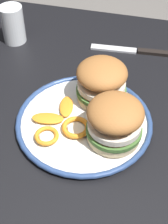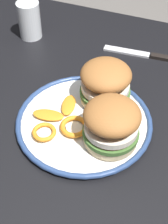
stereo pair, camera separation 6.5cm
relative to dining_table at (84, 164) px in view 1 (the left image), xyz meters
The scene contains 10 objects.
dining_table is the anchor object (origin of this frame).
dinner_plate 0.11m from the dining_table, 103.90° to the left, with size 0.31×0.31×0.02m.
sandwich_half_left 0.20m from the dining_table, 85.56° to the left, with size 0.15×0.15×0.10m.
sandwich_half_right 0.17m from the dining_table, 12.55° to the left, with size 0.15×0.15×0.10m.
orange_peel_curled 0.13m from the dining_table, 163.34° to the right, with size 0.07×0.07×0.01m.
orange_peel_strip_long 0.14m from the dining_table, 129.50° to the left, with size 0.04×0.07×0.01m.
orange_peel_strip_short 0.14m from the dining_table, 163.34° to the left, with size 0.08×0.04×0.01m.
orange_peel_small_curl 0.11m from the dining_table, 145.47° to the left, with size 0.08×0.08×0.01m.
drinking_glass 0.45m from the dining_table, 131.93° to the left, with size 0.07×0.07×0.11m.
table_knife 0.37m from the dining_table, 79.63° to the left, with size 0.22×0.04×0.01m.
Camera 1 is at (0.11, -0.44, 1.33)m, focal length 53.71 mm.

